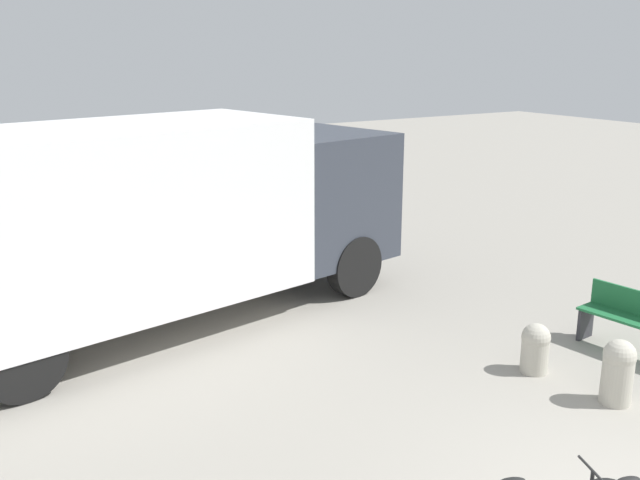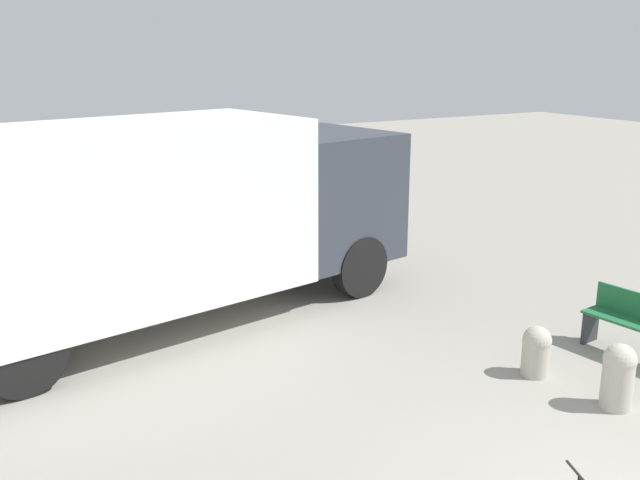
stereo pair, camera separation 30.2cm
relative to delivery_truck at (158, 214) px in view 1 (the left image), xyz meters
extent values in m
cube|color=white|center=(-0.88, -0.16, 0.08)|extent=(6.11, 3.41, 2.52)
cube|color=#333842|center=(2.98, 0.55, -0.11)|extent=(2.45, 2.63, 2.14)
cylinder|color=black|center=(2.79, 1.57, -1.19)|extent=(1.07, 0.46, 1.04)
cylinder|color=black|center=(3.17, -0.46, -1.19)|extent=(1.07, 0.46, 1.04)
cylinder|color=black|center=(-2.25, -1.47, -1.19)|extent=(1.07, 0.46, 1.04)
cube|color=#2D2D33|center=(4.97, -3.73, -1.47)|extent=(0.34, 0.09, 0.47)
cylinder|color=black|center=(1.24, -6.73, -1.01)|extent=(0.03, 0.03, 0.15)
cylinder|color=black|center=(1.24, -6.73, -0.94)|extent=(0.18, 0.42, 0.02)
cylinder|color=#B2AD9E|center=(3.68, -5.20, -1.40)|extent=(0.36, 0.36, 0.61)
sphere|color=#B2AD9E|center=(3.68, -5.20, -1.10)|extent=(0.38, 0.38, 0.38)
cylinder|color=#B2AD9E|center=(3.50, -4.12, -1.47)|extent=(0.35, 0.35, 0.47)
sphere|color=#B2AD9E|center=(3.50, -4.12, -1.23)|extent=(0.37, 0.37, 0.37)
camera|label=1|loc=(-3.27, -9.89, 2.37)|focal=40.00mm
camera|label=2|loc=(-3.01, -10.04, 2.37)|focal=40.00mm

